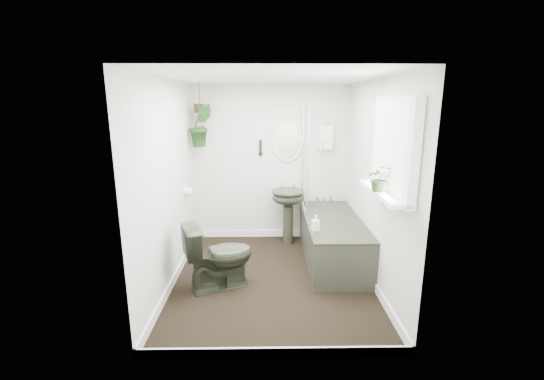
{
  "coord_description": "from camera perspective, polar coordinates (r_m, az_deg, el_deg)",
  "views": [
    {
      "loc": [
        -0.06,
        -3.96,
        2.05
      ],
      "look_at": [
        0.0,
        0.15,
        1.05
      ],
      "focal_mm": 24.0,
      "sensor_mm": 36.0,
      "label": 1
    }
  ],
  "objects": [
    {
      "name": "hanging_plant",
      "position": [
        5.18,
        -11.12,
        9.91
      ],
      "size": [
        0.39,
        0.35,
        0.58
      ],
      "primitive_type": "imported",
      "rotation": [
        0.0,
        0.0,
        0.35
      ],
      "color": "black",
      "rests_on": "ceiling"
    },
    {
      "name": "wall_front",
      "position": [
        2.71,
        0.52,
        -5.75
      ],
      "size": [
        2.3,
        0.02,
        2.3
      ],
      "primitive_type": "cube",
      "color": "silver",
      "rests_on": "ground"
    },
    {
      "name": "sill_plant",
      "position": [
        3.46,
        16.52,
        1.78
      ],
      "size": [
        0.23,
        0.2,
        0.24
      ],
      "primitive_type": "imported",
      "rotation": [
        0.0,
        0.0,
        -0.05
      ],
      "color": "black",
      "rests_on": "window_sill"
    },
    {
      "name": "wall_back",
      "position": [
        5.45,
        -0.21,
        4.16
      ],
      "size": [
        2.3,
        0.02,
        2.3
      ],
      "primitive_type": "cube",
      "color": "silver",
      "rests_on": "ground"
    },
    {
      "name": "oval_mirror",
      "position": [
        5.37,
        2.49,
        7.77
      ],
      "size": [
        0.46,
        0.03,
        0.62
      ],
      "primitive_type": "ellipsoid",
      "color": "beige",
      "rests_on": "wall_back"
    },
    {
      "name": "shower_box",
      "position": [
        5.4,
        8.41,
        8.2
      ],
      "size": [
        0.2,
        0.1,
        0.35
      ],
      "primitive_type": "cube",
      "color": "white",
      "rests_on": "wall_back"
    },
    {
      "name": "wall_sconce",
      "position": [
        5.36,
        -1.82,
        6.7
      ],
      "size": [
        0.04,
        0.04,
        0.22
      ],
      "primitive_type": "cylinder",
      "color": "black",
      "rests_on": "wall_back"
    },
    {
      "name": "skirting",
      "position": [
        4.44,
        0.03,
        -13.11
      ],
      "size": [
        2.3,
        2.8,
        0.1
      ],
      "primitive_type": "cube",
      "color": "white",
      "rests_on": "floor"
    },
    {
      "name": "window_sill",
      "position": [
        3.54,
        16.99,
        -0.36
      ],
      "size": [
        0.18,
        1.0,
        0.04
      ],
      "primitive_type": "cube",
      "color": "white",
      "rests_on": "wall_right"
    },
    {
      "name": "ceiling",
      "position": [
        3.97,
        0.04,
        17.41
      ],
      "size": [
        2.3,
        2.8,
        0.02
      ],
      "primitive_type": "cube",
      "color": "white",
      "rests_on": "ground"
    },
    {
      "name": "window_blinds",
      "position": [
        3.47,
        17.86,
        6.38
      ],
      "size": [
        0.01,
        0.86,
        0.76
      ],
      "primitive_type": "cube",
      "color": "white",
      "rests_on": "wall_right"
    },
    {
      "name": "hanging_pot",
      "position": [
        5.18,
        -11.24,
        12.48
      ],
      "size": [
        0.16,
        0.16,
        0.12
      ],
      "primitive_type": "cylinder",
      "color": "#2E2617",
      "rests_on": "ceiling"
    },
    {
      "name": "bathtub",
      "position": [
        4.88,
        9.46,
        -7.69
      ],
      "size": [
        0.72,
        1.72,
        0.58
      ],
      "primitive_type": null,
      "color": "black",
      "rests_on": "floor"
    },
    {
      "name": "soap_bottle",
      "position": [
        4.3,
        6.85,
        -5.12
      ],
      "size": [
        0.09,
        0.09,
        0.19
      ],
      "primitive_type": "imported",
      "rotation": [
        0.0,
        0.0,
        0.09
      ],
      "color": "black",
      "rests_on": "bathtub"
    },
    {
      "name": "floor",
      "position": [
        4.47,
        0.03,
        -13.79
      ],
      "size": [
        2.3,
        2.8,
        0.02
      ],
      "primitive_type": "cube",
      "color": "black",
      "rests_on": "ground"
    },
    {
      "name": "wall_left",
      "position": [
        4.21,
        -15.96,
        0.78
      ],
      "size": [
        0.02,
        2.8,
        2.3
      ],
      "primitive_type": "cube",
      "color": "silver",
      "rests_on": "ground"
    },
    {
      "name": "toilet",
      "position": [
        4.17,
        -8.33,
        -10.09
      ],
      "size": [
        0.85,
        0.67,
        0.76
      ],
      "primitive_type": "imported",
      "rotation": [
        0.0,
        0.0,
        1.95
      ],
      "color": "black",
      "rests_on": "floor"
    },
    {
      "name": "toilet_roll_holder",
      "position": [
        4.91,
        -13.03,
        -0.23
      ],
      "size": [
        0.11,
        0.11,
        0.11
      ],
      "primitive_type": "cylinder",
      "rotation": [
        0.0,
        1.57,
        0.0
      ],
      "color": "white",
      "rests_on": "wall_left"
    },
    {
      "name": "wall_right",
      "position": [
        4.25,
        15.89,
        0.89
      ],
      "size": [
        0.02,
        2.8,
        2.3
      ],
      "primitive_type": "cube",
      "color": "silver",
      "rests_on": "ground"
    },
    {
      "name": "pedestal_sink",
      "position": [
        5.35,
        2.53,
        -4.27
      ],
      "size": [
        0.51,
        0.45,
        0.81
      ],
      "primitive_type": null,
      "rotation": [
        0.0,
        0.0,
        0.1
      ],
      "color": "black",
      "rests_on": "floor"
    },
    {
      "name": "bath_screen",
      "position": [
        5.04,
        5.22,
        4.82
      ],
      "size": [
        0.04,
        0.72,
        1.4
      ],
      "primitive_type": null,
      "color": "silver",
      "rests_on": "bathtub"
    },
    {
      "name": "window_recess",
      "position": [
        3.49,
        18.57,
        6.36
      ],
      "size": [
        0.08,
        1.0,
        0.9
      ],
      "primitive_type": "cube",
      "color": "white",
      "rests_on": "wall_right"
    }
  ]
}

